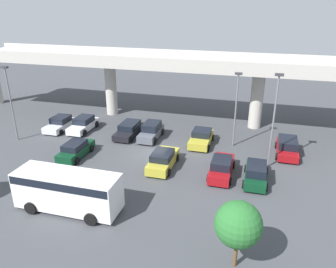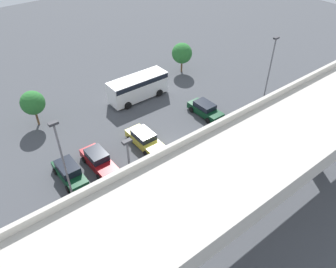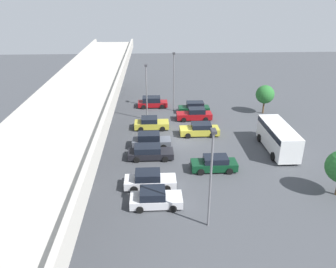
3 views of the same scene
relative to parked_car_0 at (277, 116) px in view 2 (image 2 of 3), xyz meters
name	(u,v)px [view 2 (image 2 of 3)]	position (x,y,z in m)	size (l,w,h in m)	color
ground_plane	(171,150)	(12.59, -3.32, -0.70)	(117.83, 117.83, 0.00)	#424449
highway_overpass	(263,154)	(12.59, 6.92, 6.00)	(56.44, 7.01, 8.18)	#BCB7AD
parked_car_0	(277,116)	(0.00, 0.00, 0.00)	(2.16, 4.33, 1.52)	silver
parked_car_1	(265,127)	(2.78, 0.46, 0.04)	(2.07, 4.66, 1.59)	silver
parked_car_2	(205,109)	(5.53, -5.94, 0.02)	(1.99, 4.51, 1.51)	#0C381E
parked_car_3	(228,148)	(8.42, 0.45, 0.00)	(2.15, 4.80, 1.44)	black
parked_car_4	(208,157)	(11.06, 0.35, 0.12)	(2.01, 4.36, 1.73)	#515660
parked_car_5	(145,139)	(14.20, -5.70, 0.03)	(2.12, 4.81, 1.55)	gold
parked_car_6	(161,184)	(16.60, 0.29, 0.00)	(2.25, 4.41, 1.51)	gold
parked_car_7	(99,161)	(19.47, -5.74, 0.05)	(2.01, 4.83, 1.64)	maroon
parked_car_8	(69,172)	(22.34, -6.02, 0.06)	(1.97, 4.45, 1.61)	#0C381E
parked_car_9	(69,233)	(25.11, 0.09, 0.07)	(2.15, 4.47, 1.60)	maroon
shuttle_bus	(138,86)	(9.59, -13.72, 1.02)	(7.55, 2.73, 2.88)	white
lamp_post_near_aisle	(130,173)	(19.86, 0.82, 3.80)	(0.70, 0.35, 7.63)	slate
lamp_post_mid_lot	(63,160)	(23.35, -3.05, 4.26)	(0.70, 0.35, 8.52)	slate
lamp_post_by_overpass	(271,64)	(-2.74, -3.98, 3.96)	(0.70, 0.35, 7.95)	slate
tree_front_left	(182,53)	(0.76, -15.89, 2.08)	(2.81, 2.81, 4.20)	brown
tree_front_centre	(33,103)	(21.53, -16.00, 2.14)	(2.61, 2.61, 4.16)	brown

